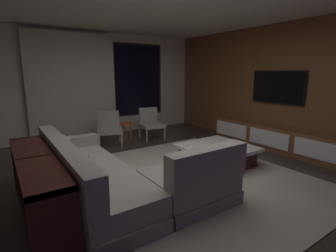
{
  "coord_description": "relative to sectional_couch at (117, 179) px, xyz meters",
  "views": [
    {
      "loc": [
        -2.15,
        -3.0,
        1.66
      ],
      "look_at": [
        0.58,
        1.01,
        0.63
      ],
      "focal_mm": 27.01,
      "sensor_mm": 36.0,
      "label": 1
    }
  ],
  "objects": [
    {
      "name": "media_console",
      "position": [
        3.73,
        0.11,
        -0.04
      ],
      "size": [
        0.46,
        3.1,
        0.52
      ],
      "color": "brown",
      "rests_on": "floor"
    },
    {
      "name": "sectional_couch",
      "position": [
        0.0,
        0.0,
        0.0
      ],
      "size": [
        1.98,
        2.5,
        0.82
      ],
      "color": "gray",
      "rests_on": "floor"
    },
    {
      "name": "accent_chair_near_window",
      "position": [
        1.98,
        2.52,
        0.14
      ],
      "size": [
        0.61,
        0.63,
        0.78
      ],
      "color": "#B2ADA0",
      "rests_on": "floor"
    },
    {
      "name": "floor",
      "position": [
        0.96,
        0.06,
        -0.29
      ],
      "size": [
        9.2,
        9.2,
        0.0
      ],
      "primitive_type": "plane",
      "color": "#332B26"
    },
    {
      "name": "coffee_table",
      "position": [
        2.01,
        0.19,
        -0.1
      ],
      "size": [
        1.16,
        1.16,
        0.36
      ],
      "color": "#3E1A15",
      "rests_on": "floor"
    },
    {
      "name": "back_wall_with_window",
      "position": [
        0.9,
        3.68,
        1.05
      ],
      "size": [
        6.6,
        0.3,
        2.7
      ],
      "color": "silver",
      "rests_on": "floor"
    },
    {
      "name": "media_wall",
      "position": [
        4.02,
        0.06,
        1.06
      ],
      "size": [
        0.12,
        7.8,
        2.7
      ],
      "color": "brown",
      "rests_on": "floor"
    },
    {
      "name": "console_table_behind_couch",
      "position": [
        -0.91,
        0.13,
        0.13
      ],
      "size": [
        0.4,
        2.1,
        0.74
      ],
      "color": "#3E1A15",
      "rests_on": "floor"
    },
    {
      "name": "area_rug",
      "position": [
        1.31,
        -0.04,
        -0.28
      ],
      "size": [
        3.2,
        3.8,
        0.01
      ],
      "primitive_type": "cube",
      "color": "#ADA391",
      "rests_on": "floor"
    },
    {
      "name": "mounted_tv",
      "position": [
        3.91,
        0.31,
        1.06
      ],
      "size": [
        0.05,
        1.23,
        0.71
      ],
      "color": "black"
    },
    {
      "name": "side_stool",
      "position": [
        1.36,
        2.62,
        0.08
      ],
      "size": [
        0.32,
        0.32,
        0.46
      ],
      "color": "#BF4C1E",
      "rests_on": "floor"
    },
    {
      "name": "accent_chair_by_curtain",
      "position": [
        0.89,
        2.54,
        0.14
      ],
      "size": [
        0.69,
        0.7,
        0.78
      ],
      "color": "#B2ADA0",
      "rests_on": "floor"
    },
    {
      "name": "book_stack_on_coffee_table",
      "position": [
        2.0,
        0.06,
        0.11
      ],
      "size": [
        0.31,
        0.21,
        0.09
      ],
      "color": "#68C156",
      "rests_on": "coffee_table"
    }
  ]
}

